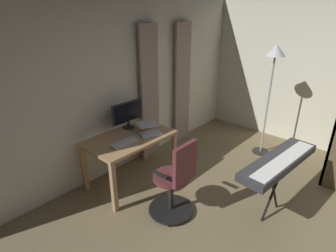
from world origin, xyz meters
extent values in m
plane|color=olive|center=(0.00, 0.00, 0.00)|extent=(7.09, 7.09, 0.00)
cube|color=beige|center=(0.00, -2.73, 1.30)|extent=(5.37, 0.10, 2.60)
cube|color=gray|center=(-1.29, -2.62, 1.08)|extent=(0.39, 0.06, 2.17)
cube|color=gray|center=(-0.46, -2.62, 1.08)|extent=(0.38, 0.06, 2.17)
cube|color=tan|center=(0.34, -2.21, 0.71)|extent=(1.20, 0.74, 0.04)
cube|color=tan|center=(-0.22, -1.88, 0.35)|extent=(0.06, 0.06, 0.69)
cube|color=tan|center=(0.90, -1.88, 0.35)|extent=(0.06, 0.06, 0.69)
cube|color=tan|center=(-0.22, -2.54, 0.35)|extent=(0.06, 0.06, 0.69)
cube|color=tan|center=(0.90, -2.54, 0.35)|extent=(0.06, 0.06, 0.69)
cylinder|color=black|center=(0.45, -1.35, 0.04)|extent=(0.56, 0.56, 0.02)
sphere|color=black|center=(0.19, -1.35, 0.03)|extent=(0.05, 0.05, 0.05)
sphere|color=black|center=(0.37, -1.59, 0.03)|extent=(0.05, 0.05, 0.05)
sphere|color=black|center=(0.66, -1.49, 0.03)|extent=(0.05, 0.05, 0.05)
sphere|color=black|center=(0.65, -1.19, 0.03)|extent=(0.05, 0.05, 0.05)
sphere|color=black|center=(0.36, -1.10, 0.03)|extent=(0.05, 0.05, 0.05)
cylinder|color=black|center=(0.45, -1.35, 0.27)|extent=(0.06, 0.06, 0.45)
cylinder|color=brown|center=(0.45, -1.35, 0.52)|extent=(0.44, 0.44, 0.05)
cube|color=brown|center=(0.44, -1.15, 0.78)|extent=(0.37, 0.05, 0.48)
cube|color=black|center=(0.65, -1.34, 0.65)|extent=(0.04, 0.24, 0.03)
cube|color=black|center=(0.25, -1.35, 0.65)|extent=(0.04, 0.24, 0.03)
cylinder|color=#232328|center=(0.14, -2.46, 0.74)|extent=(0.18, 0.18, 0.01)
cylinder|color=#232328|center=(0.14, -2.46, 0.79)|extent=(0.04, 0.04, 0.09)
cube|color=#232328|center=(0.14, -2.46, 0.99)|extent=(0.54, 0.03, 0.30)
cube|color=black|center=(0.14, -2.45, 0.99)|extent=(0.50, 0.01, 0.27)
cube|color=#B7BCC1|center=(0.52, -2.11, 0.75)|extent=(0.38, 0.14, 0.02)
cube|color=#B7BCC1|center=(0.09, -2.05, 0.74)|extent=(0.35, 0.30, 0.02)
cube|color=#B7BCC1|center=(0.05, -2.14, 0.86)|extent=(0.35, 0.30, 0.04)
cylinder|color=black|center=(-0.35, -0.40, 0.36)|extent=(0.40, 0.07, 0.72)
cylinder|color=black|center=(-0.35, -0.40, 0.36)|extent=(0.40, 0.07, 0.72)
cube|color=#333338|center=(-0.35, -0.40, 0.76)|extent=(1.30, 0.44, 0.09)
cube|color=white|center=(-0.34, -0.35, 0.80)|extent=(1.19, 0.29, 0.01)
cylinder|color=black|center=(-1.80, -1.18, 0.01)|extent=(0.28, 0.28, 0.02)
cylinder|color=#A5A5A8|center=(-1.80, -1.18, 0.84)|extent=(0.03, 0.03, 1.69)
cone|color=silver|center=(-1.80, -1.18, 1.78)|extent=(0.31, 0.31, 0.18)
camera|label=1|loc=(2.48, 0.44, 2.35)|focal=28.87mm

